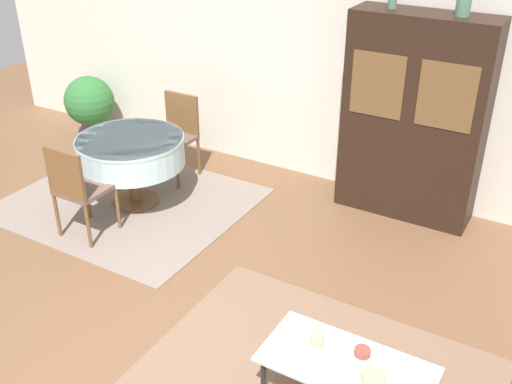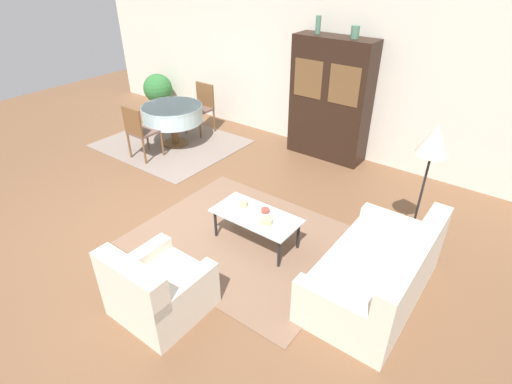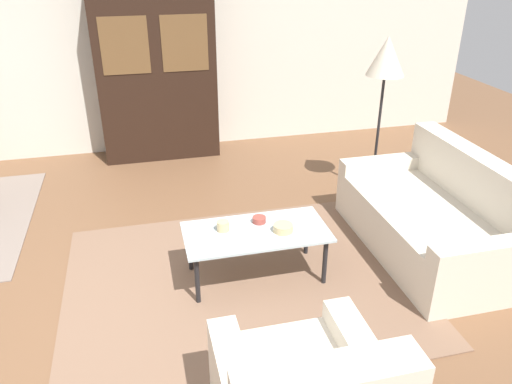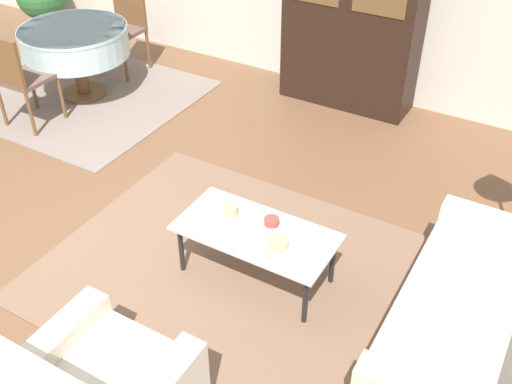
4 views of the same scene
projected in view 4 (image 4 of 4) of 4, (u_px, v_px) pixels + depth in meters
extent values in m
plane|color=brown|center=(60.00, 258.00, 4.44)|extent=(14.00, 14.00, 0.00)
cube|color=brown|center=(235.00, 272.00, 4.31)|extent=(2.65, 2.16, 0.01)
cube|color=gray|center=(77.00, 94.00, 6.54)|extent=(2.45, 2.09, 0.01)
cube|color=beige|center=(476.00, 336.00, 3.59)|extent=(0.95, 1.71, 0.42)
cube|color=beige|center=(47.00, 348.00, 3.19)|extent=(0.16, 0.83, 0.12)
cylinder|color=black|center=(181.00, 249.00, 4.22)|extent=(0.04, 0.04, 0.39)
cylinder|color=black|center=(305.00, 300.00, 3.83)|extent=(0.04, 0.04, 0.39)
cylinder|color=black|center=(214.00, 216.00, 4.52)|extent=(0.04, 0.04, 0.39)
cylinder|color=black|center=(333.00, 261.00, 4.12)|extent=(0.04, 0.04, 0.39)
cube|color=silver|center=(256.00, 232.00, 4.05)|extent=(1.10, 0.54, 0.02)
cube|color=black|center=(354.00, 7.00, 5.82)|extent=(1.35, 0.45, 2.04)
cylinder|color=brown|center=(84.00, 93.00, 6.53)|extent=(0.48, 0.48, 0.03)
cylinder|color=brown|center=(81.00, 75.00, 6.40)|extent=(0.14, 0.14, 0.45)
cylinder|color=silver|center=(75.00, 42.00, 6.18)|extent=(1.10, 1.10, 0.30)
cylinder|color=silver|center=(72.00, 29.00, 6.10)|extent=(1.11, 1.11, 0.03)
cylinder|color=brown|center=(33.00, 88.00, 6.14)|extent=(0.04, 0.04, 0.46)
cylinder|color=brown|center=(62.00, 98.00, 5.98)|extent=(0.04, 0.04, 0.46)
cylinder|color=brown|center=(2.00, 105.00, 5.86)|extent=(0.04, 0.04, 0.46)
cylinder|color=brown|center=(31.00, 115.00, 5.70)|extent=(0.04, 0.04, 0.46)
cube|color=brown|center=(26.00, 78.00, 5.77)|extent=(0.44, 0.44, 0.04)
cube|color=brown|center=(3.00, 62.00, 5.49)|extent=(0.44, 0.04, 0.46)
cylinder|color=brown|center=(125.00, 62.00, 6.66)|extent=(0.04, 0.04, 0.46)
cylinder|color=brown|center=(98.00, 55.00, 6.82)|extent=(0.04, 0.04, 0.46)
cylinder|color=brown|center=(148.00, 49.00, 6.94)|extent=(0.04, 0.04, 0.46)
cylinder|color=brown|center=(121.00, 43.00, 7.10)|extent=(0.04, 0.04, 0.46)
cube|color=brown|center=(120.00, 31.00, 6.73)|extent=(0.44, 0.44, 0.04)
cube|color=brown|center=(129.00, 4.00, 6.72)|extent=(0.44, 0.04, 0.46)
cylinder|color=tan|center=(231.00, 210.00, 4.16)|extent=(0.09, 0.09, 0.08)
cylinder|color=tan|center=(278.00, 242.00, 3.91)|extent=(0.15, 0.15, 0.06)
cylinder|color=#9E4238|center=(272.00, 221.00, 4.09)|extent=(0.11, 0.11, 0.05)
cylinder|color=#4C4C51|center=(47.00, 24.00, 7.93)|extent=(0.28, 0.28, 0.23)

